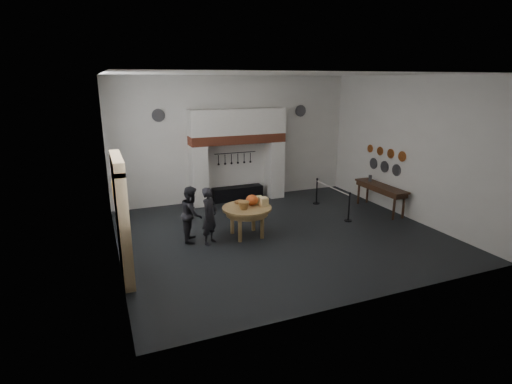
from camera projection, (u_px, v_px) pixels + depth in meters
name	position (u px, v px, depth m)	size (l,w,h in m)	color
floor	(280.00, 234.00, 11.72)	(9.00, 8.00, 0.02)	black
ceiling	(283.00, 74.00, 10.49)	(9.00, 8.00, 0.02)	silver
wall_back	(234.00, 139.00, 14.67)	(9.00, 0.02, 4.50)	silver
wall_front	(373.00, 196.00, 7.54)	(9.00, 0.02, 4.50)	silver
wall_left	(110.00, 172.00, 9.48)	(0.02, 8.00, 4.50)	silver
wall_right	(408.00, 148.00, 12.73)	(0.02, 8.00, 4.50)	silver
chimney_pier_left	(199.00, 176.00, 14.15)	(0.55, 0.70, 2.15)	silver
chimney_pier_right	(274.00, 169.00, 15.21)	(0.55, 0.70, 2.15)	silver
hearth_brick_band	(237.00, 139.00, 14.34)	(3.50, 0.72, 0.32)	#9E442B
chimney_hood	(237.00, 122.00, 14.18)	(3.50, 0.70, 0.90)	silver
iron_range	(238.00, 193.00, 14.97)	(1.90, 0.45, 0.50)	black
utensil_rail	(235.00, 153.00, 14.74)	(0.02, 0.02, 1.60)	black
door_recess	(118.00, 225.00, 8.87)	(0.04, 1.10, 2.50)	black
door_jamb_near	(125.00, 233.00, 8.26)	(0.22, 0.30, 2.60)	tan
door_jamb_far	(120.00, 213.00, 9.51)	(0.22, 0.30, 2.60)	tan
door_lintel	(117.00, 163.00, 8.52)	(0.22, 1.70, 0.30)	tan
wall_plaque	(113.00, 190.00, 10.39)	(0.05, 0.34, 0.44)	gold
work_table	(247.00, 208.00, 11.33)	(1.41, 1.41, 0.07)	#AC8451
pumpkin	(252.00, 200.00, 11.44)	(0.36, 0.36, 0.31)	#E55920
cheese_block_big	(264.00, 202.00, 11.42)	(0.22, 0.22, 0.24)	#F9D995
cheese_block_small	(259.00, 199.00, 11.69)	(0.18, 0.18, 0.20)	#DDD984
wicker_basket	(244.00, 205.00, 11.10)	(0.32, 0.32, 0.22)	#9C6939
bread_loaf	(239.00, 202.00, 11.58)	(0.31, 0.18, 0.13)	#9E6738
visitor_near	(210.00, 216.00, 10.83)	(0.58, 0.38, 1.59)	black
visitor_far	(192.00, 214.00, 11.04)	(0.76, 0.59, 1.56)	black
side_table	(381.00, 186.00, 13.55)	(0.55, 2.20, 0.06)	#3D2316
pewter_jug	(370.00, 178.00, 14.05)	(0.12, 0.12, 0.22)	#4C4C51
copper_pan_a	(402.00, 156.00, 12.98)	(0.34, 0.34, 0.03)	#C6662D
copper_pan_b	(391.00, 154.00, 13.47)	(0.32, 0.32, 0.03)	#C6662D
copper_pan_c	(380.00, 151.00, 13.96)	(0.30, 0.30, 0.03)	#C6662D
copper_pan_d	(370.00, 149.00, 14.45)	(0.28, 0.28, 0.03)	#C6662D
pewter_plate_left	(396.00, 170.00, 13.29)	(0.40, 0.40, 0.03)	#4C4C51
pewter_plate_mid	(385.00, 167.00, 13.82)	(0.40, 0.40, 0.03)	#4C4C51
pewter_plate_right	(373.00, 163.00, 14.36)	(0.40, 0.40, 0.03)	#4C4C51
pewter_plate_back_left	(158.00, 115.00, 13.40)	(0.44, 0.44, 0.03)	#4C4C51
pewter_plate_back_right	(301.00, 111.00, 15.35)	(0.44, 0.44, 0.03)	#4C4C51
barrier_post_near	(349.00, 208.00, 12.63)	(0.05, 0.05, 0.90)	black
barrier_post_far	(317.00, 192.00, 14.42)	(0.05, 0.05, 0.90)	black
barrier_rope	(332.00, 188.00, 13.42)	(0.04, 0.04, 2.00)	silver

